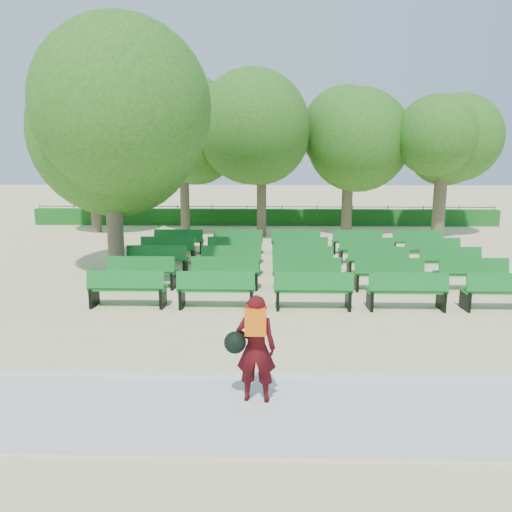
{
  "coord_description": "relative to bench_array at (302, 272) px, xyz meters",
  "views": [
    {
      "loc": [
        0.34,
        -14.06,
        3.62
      ],
      "look_at": [
        -0.04,
        -1.0,
        1.1
      ],
      "focal_mm": 35.0,
      "sensor_mm": 36.0,
      "label": 1
    }
  ],
  "objects": [
    {
      "name": "person",
      "position": [
        -1.26,
        -8.69,
        0.81
      ],
      "size": [
        0.78,
        0.48,
        1.64
      ],
      "rotation": [
        0.0,
        0.0,
        3.07
      ],
      "color": "#40090C",
      "rests_on": "ground"
    },
    {
      "name": "ground",
      "position": [
        -1.37,
        -1.6,
        -0.1
      ],
      "size": [
        120.0,
        120.0,
        0.0
      ],
      "primitive_type": "plane",
      "color": "beige"
    },
    {
      "name": "fence",
      "position": [
        -1.37,
        12.8,
        -0.1
      ],
      "size": [
        26.0,
        0.1,
        1.02
      ],
      "primitive_type": null,
      "color": "black",
      "rests_on": "ground"
    },
    {
      "name": "curb",
      "position": [
        -1.37,
        -7.85,
        -0.05
      ],
      "size": [
        30.0,
        0.12,
        0.1
      ],
      "primitive_type": "cube",
      "color": "silver",
      "rests_on": "ground"
    },
    {
      "name": "bench_array",
      "position": [
        0.0,
        0.0,
        0.0
      ],
      "size": [
        1.94,
        0.69,
        1.21
      ],
      "rotation": [
        0.0,
        0.0,
        -0.05
      ],
      "color": "#136D22",
      "rests_on": "ground"
    },
    {
      "name": "tree_line",
      "position": [
        -1.37,
        8.4,
        -0.1
      ],
      "size": [
        21.8,
        6.8,
        7.04
      ],
      "primitive_type": null,
      "color": "#2E671B",
      "rests_on": "ground"
    },
    {
      "name": "hedge",
      "position": [
        -1.37,
        12.4,
        0.35
      ],
      "size": [
        26.0,
        0.7,
        0.9
      ],
      "primitive_type": "cube",
      "color": "#185D1A",
      "rests_on": "ground"
    },
    {
      "name": "paving",
      "position": [
        -1.37,
        -9.0,
        -0.07
      ],
      "size": [
        30.0,
        2.2,
        0.06
      ],
      "primitive_type": "cube",
      "color": "beige",
      "rests_on": "ground"
    },
    {
      "name": "tree_among",
      "position": [
        -5.79,
        -0.62,
        4.41
      ],
      "size": [
        5.14,
        5.14,
        6.85
      ],
      "color": "brown",
      "rests_on": "ground"
    }
  ]
}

